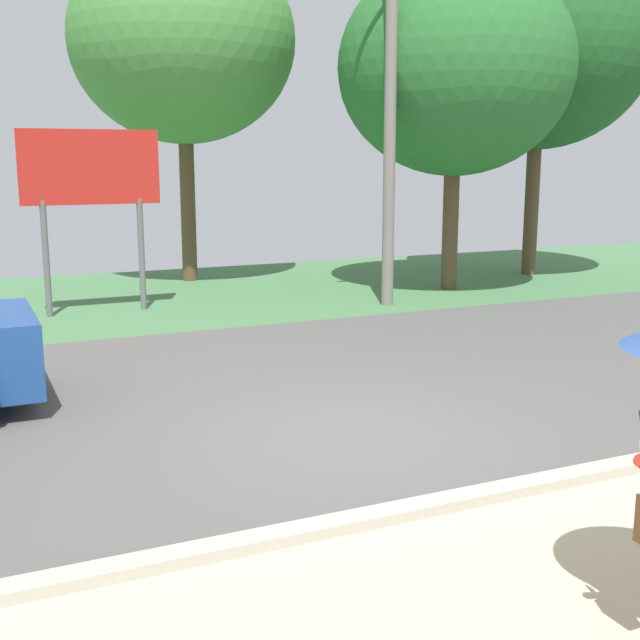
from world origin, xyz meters
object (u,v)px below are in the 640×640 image
at_px(utility_pole, 390,107).
at_px(roadside_billboard, 91,181).
at_px(tree_center_back, 183,40).
at_px(tree_right_mid, 455,68).
at_px(tree_left_far, 540,47).

distance_m(utility_pole, roadside_billboard, 5.96).
height_order(utility_pole, tree_center_back, tree_center_back).
bearing_deg(utility_pole, tree_right_mid, 28.52).
bearing_deg(utility_pole, roadside_billboard, 164.15).
bearing_deg(tree_center_back, roadside_billboard, -129.22).
relative_size(roadside_billboard, tree_left_far, 0.43).
distance_m(tree_left_far, tree_right_mid, 3.52).
bearing_deg(tree_right_mid, tree_left_far, 20.02).
height_order(utility_pole, roadside_billboard, utility_pole).
height_order(tree_left_far, tree_right_mid, tree_left_far).
relative_size(tree_left_far, tree_center_back, 1.01).
bearing_deg(tree_right_mid, tree_center_back, 143.46).
xyz_separation_m(roadside_billboard, tree_center_back, (2.81, 3.45, 3.12)).
xyz_separation_m(tree_left_far, tree_center_back, (-8.32, 2.59, 0.01)).
distance_m(roadside_billboard, tree_right_mid, 8.25).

